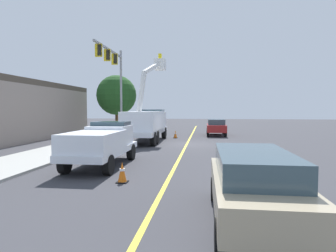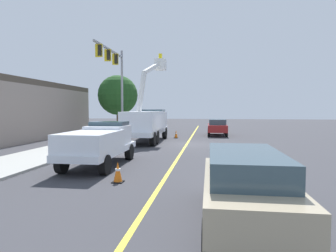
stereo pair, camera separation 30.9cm
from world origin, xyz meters
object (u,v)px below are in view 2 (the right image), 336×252
Objects in this scene: utility_bucket_truck at (147,122)px; service_pickup_truck at (99,143)px; trailing_sedan at (245,182)px; traffic_cone_leading at (118,172)px; traffic_cone_mid_front at (176,134)px; passing_minivan at (217,126)px; traffic_signal_mast at (115,72)px.

utility_bucket_truck reaches higher than service_pickup_truck.
traffic_cone_leading is (3.21, 4.20, -0.59)m from trailing_sedan.
trailing_sedan is 6.63× the size of traffic_cone_mid_front.
traffic_cone_leading is (-2.90, -1.88, -0.74)m from service_pickup_truck.
traffic_cone_leading is at bearing -147.04° from service_pickup_truck.
service_pickup_truck is at bearing 32.96° from traffic_cone_leading.
passing_minivan is 1.00× the size of trailing_sedan.
trailing_sedan is at bearing -168.43° from traffic_cone_mid_front.
service_pickup_truck is 3.54m from traffic_cone_leading.
passing_minivan is (17.29, -5.88, -0.15)m from service_pickup_truck.
passing_minivan is at bearing -18.77° from service_pickup_truck.
traffic_signal_mast reaches higher than traffic_cone_mid_front.
passing_minivan is 20.59m from traffic_cone_leading.
trailing_sedan is at bearing -159.73° from utility_bucket_truck.
service_pickup_truck is 13.82m from traffic_signal_mast.
traffic_cone_leading is at bearing 179.63° from traffic_cone_mid_front.
trailing_sedan is 21.46m from traffic_signal_mast.
service_pickup_truck is at bearing -179.61° from utility_bucket_truck.
service_pickup_truck is at bearing 44.89° from trailing_sedan.
trailing_sedan is 5.32m from traffic_cone_leading.
utility_bucket_truck is 10.69× the size of traffic_cone_leading.
traffic_cone_leading is at bearing -160.88° from traffic_signal_mast.
trailing_sedan is 20.42m from traffic_cone_mid_front.
trailing_sedan is at bearing -179.49° from passing_minivan.
utility_bucket_truck is at bearing 8.26° from traffic_cone_leading.
service_pickup_truck is 1.17× the size of trailing_sedan.
passing_minivan reaches higher than traffic_cone_leading.
traffic_cone_leading reaches higher than traffic_cone_mid_front.
traffic_signal_mast is at bearing 15.44° from service_pickup_truck.
utility_bucket_truck reaches higher than passing_minivan.
passing_minivan is 0.57× the size of traffic_signal_mast.
trailing_sedan is (-16.68, -6.16, -0.65)m from utility_bucket_truck.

